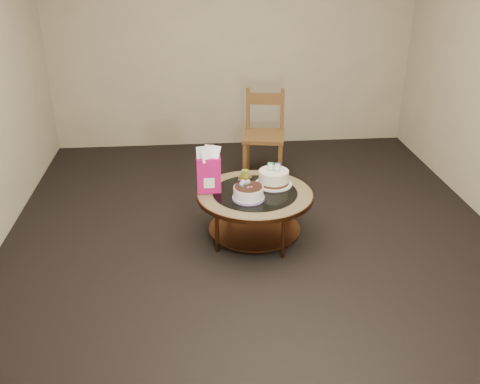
{
  "coord_description": "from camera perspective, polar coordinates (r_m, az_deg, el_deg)",
  "views": [
    {
      "loc": [
        -0.51,
        -4.17,
        2.46
      ],
      "look_at": [
        -0.13,
        0.02,
        0.46
      ],
      "focal_mm": 40.0,
      "sensor_mm": 36.0,
      "label": 1
    }
  ],
  "objects": [
    {
      "name": "coffee_table",
      "position": [
        4.68,
        1.6,
        -0.9
      ],
      "size": [
        1.02,
        1.02,
        0.46
      ],
      "color": "#583019",
      "rests_on": "ground"
    },
    {
      "name": "room_walls",
      "position": [
        4.3,
        1.79,
        13.15
      ],
      "size": [
        4.52,
        5.02,
        2.61
      ],
      "color": "tan",
      "rests_on": "ground"
    },
    {
      "name": "ground",
      "position": [
        4.86,
        1.55,
        -4.89
      ],
      "size": [
        5.0,
        5.0,
        0.0
      ],
      "primitive_type": "plane",
      "color": "black",
      "rests_on": "ground"
    },
    {
      "name": "gift_bag",
      "position": [
        4.59,
        -3.36,
        2.38
      ],
      "size": [
        0.2,
        0.15,
        0.41
      ],
      "rotation": [
        0.0,
        0.0,
        -0.01
      ],
      "color": "#C51254",
      "rests_on": "coffee_table"
    },
    {
      "name": "cream_cake",
      "position": [
        4.77,
        3.61,
        1.51
      ],
      "size": [
        0.33,
        0.33,
        0.21
      ],
      "rotation": [
        0.0,
        0.0,
        -0.27
      ],
      "color": "white",
      "rests_on": "coffee_table"
    },
    {
      "name": "decorated_cake",
      "position": [
        4.51,
        0.89,
        -0.12
      ],
      "size": [
        0.28,
        0.28,
        0.16
      ],
      "rotation": [
        0.0,
        0.0,
        -0.29
      ],
      "color": "#A289C2",
      "rests_on": "coffee_table"
    },
    {
      "name": "pillar_candle",
      "position": [
        4.9,
        0.54,
        1.75
      ],
      "size": [
        0.14,
        0.14,
        0.1
      ],
      "rotation": [
        0.0,
        0.0,
        -0.38
      ],
      "color": "#E7C95F",
      "rests_on": "coffee_table"
    },
    {
      "name": "dining_chair",
      "position": [
        5.96,
        2.57,
        6.18
      ],
      "size": [
        0.52,
        0.52,
        0.97
      ],
      "rotation": [
        0.0,
        0.0,
        -0.19
      ],
      "color": "brown",
      "rests_on": "ground"
    }
  ]
}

